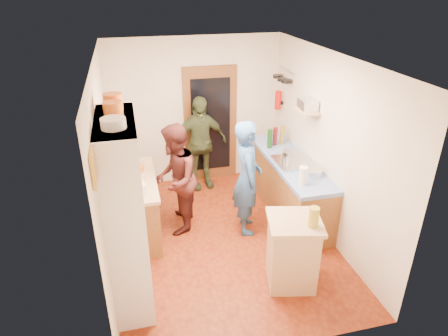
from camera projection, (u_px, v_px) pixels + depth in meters
name	position (u px, v px, depth m)	size (l,w,h in m)	color
floor	(223.00, 238.00, 5.86)	(3.00, 4.00, 0.02)	maroon
ceiling	(223.00, 57.00, 4.72)	(3.00, 4.00, 0.02)	silver
wall_back	(196.00, 112.00, 7.05)	(3.00, 0.02, 2.60)	beige
wall_front	(277.00, 248.00, 3.54)	(3.00, 0.02, 2.60)	beige
wall_left	(105.00, 169.00, 4.97)	(0.02, 4.00, 2.60)	beige
wall_right	(327.00, 147.00, 5.62)	(0.02, 4.00, 2.60)	beige
door_frame	(211.00, 125.00, 7.17)	(0.95, 0.06, 2.10)	brown
door_glass	(211.00, 125.00, 7.14)	(0.70, 0.02, 1.70)	black
hutch_body	(126.00, 215.00, 4.40)	(0.40, 1.20, 2.20)	white
hutch_top_shelf	(114.00, 122.00, 3.93)	(0.40, 1.14, 0.04)	white
plate_stack	(113.00, 123.00, 3.68)	(0.23, 0.23, 0.10)	white
orange_pot_a	(113.00, 109.00, 3.97)	(0.19, 0.19, 0.15)	orange
orange_pot_b	(113.00, 102.00, 4.16)	(0.20, 0.20, 0.18)	orange
left_counter_base	(136.00, 208.00, 5.81)	(0.60, 1.40, 0.85)	#905F28
left_counter_top	(133.00, 180.00, 5.61)	(0.64, 1.44, 0.05)	tan
toaster	(137.00, 190.00, 5.14)	(0.21, 0.14, 0.16)	white
kettle	(129.00, 178.00, 5.43)	(0.16, 0.16, 0.18)	white
orange_bowl	(137.00, 169.00, 5.79)	(0.20, 0.20, 0.09)	orange
chopping_board	(133.00, 164.00, 6.02)	(0.30, 0.22, 0.03)	tan
right_counter_base	(289.00, 187.00, 6.37)	(0.60, 2.20, 0.84)	#905F28
right_counter_top	(291.00, 162.00, 6.17)	(0.62, 2.22, 0.06)	#083BA8
hob	(294.00, 162.00, 6.05)	(0.55, 0.58, 0.04)	silver
pot_on_hob	(289.00, 155.00, 6.06)	(0.21, 0.21, 0.14)	silver
bottle_a	(270.00, 139.00, 6.54)	(0.08, 0.08, 0.32)	#143F14
bottle_b	(275.00, 136.00, 6.66)	(0.08, 0.08, 0.30)	#591419
bottle_c	(282.00, 135.00, 6.69)	(0.08, 0.08, 0.32)	olive
paper_towel	(303.00, 176.00, 5.40)	(0.12, 0.12, 0.26)	white
mixing_bowl	(313.00, 172.00, 5.67)	(0.26, 0.26, 0.10)	silver
island_base	(292.00, 253.00, 4.85)	(0.55, 0.55, 0.86)	tan
island_top	(295.00, 222.00, 4.65)	(0.62, 0.62, 0.05)	tan
cutting_board	(290.00, 219.00, 4.69)	(0.35, 0.28, 0.02)	white
oil_jar	(314.00, 217.00, 4.48)	(0.12, 0.12, 0.24)	#AD9E2D
pan_rail	(287.00, 71.00, 6.61)	(0.02, 0.02, 0.65)	silver
pan_hang_a	(287.00, 81.00, 6.50)	(0.18, 0.18, 0.05)	black
pan_hang_b	(282.00, 79.00, 6.68)	(0.16, 0.16, 0.05)	black
pan_hang_c	(278.00, 76.00, 6.85)	(0.17, 0.17, 0.05)	black
wall_shelf	(307.00, 111.00, 5.80)	(0.26, 0.42, 0.03)	tan
radio	(308.00, 105.00, 5.77)	(0.22, 0.30, 0.15)	silver
ext_bracket	(281.00, 103.00, 7.03)	(0.06, 0.10, 0.04)	black
fire_extinguisher	(278.00, 100.00, 6.99)	(0.11, 0.11, 0.32)	red
picture_frame	(94.00, 168.00, 3.29)	(0.03, 0.25, 0.30)	gold
person_hob	(250.00, 179.00, 5.69)	(0.63, 0.41, 1.72)	#2E558E
person_left	(178.00, 178.00, 5.78)	(0.80, 0.63, 1.65)	#431B18
person_back	(200.00, 143.00, 6.95)	(0.98, 0.41, 1.68)	#354024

